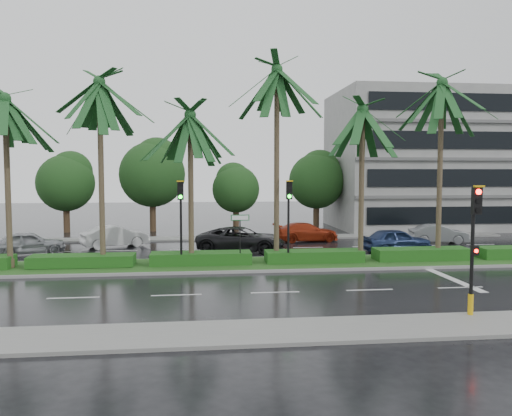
{
  "coord_description": "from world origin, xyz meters",
  "views": [
    {
      "loc": [
        -3.01,
        -24.89,
        4.87
      ],
      "look_at": [
        -0.06,
        1.5,
        3.02
      ],
      "focal_mm": 35.0,
      "sensor_mm": 36.0,
      "label": 1
    }
  ],
  "objects": [
    {
      "name": "far_sidewalk",
      "position": [
        0.0,
        12.0,
        0.06
      ],
      "size": [
        40.0,
        2.0,
        0.12
      ],
      "primitive_type": "cube",
      "color": "slate",
      "rests_on": "ground"
    },
    {
      "name": "near_sidewalk",
      "position": [
        0.0,
        -10.2,
        0.06
      ],
      "size": [
        40.0,
        2.4,
        0.12
      ],
      "primitive_type": "cube",
      "color": "slate",
      "rests_on": "ground"
    },
    {
      "name": "bg_trees",
      "position": [
        -0.48,
        17.59,
        4.53
      ],
      "size": [
        32.71,
        5.46,
        7.88
      ],
      "color": "#322416",
      "rests_on": "ground"
    },
    {
      "name": "hedge",
      "position": [
        0.0,
        1.0,
        0.45
      ],
      "size": [
        35.2,
        1.4,
        0.6
      ],
      "color": "#1B4714",
      "rests_on": "median"
    },
    {
      "name": "building",
      "position": [
        17.0,
        18.0,
        6.0
      ],
      "size": [
        16.0,
        10.0,
        12.0
      ],
      "primitive_type": "cube",
      "color": "gray",
      "rests_on": "ground"
    },
    {
      "name": "car_white",
      "position": [
        -8.63,
        8.59,
        0.71
      ],
      "size": [
        3.18,
        4.53,
        1.42
      ],
      "primitive_type": "imported",
      "rotation": [
        0.0,
        0.0,
        2.01
      ],
      "color": "beige",
      "rests_on": "ground"
    },
    {
      "name": "car_darkgrey",
      "position": [
        -0.5,
        5.78,
        0.77
      ],
      "size": [
        3.78,
        5.98,
        1.54
      ],
      "primitive_type": "imported",
      "rotation": [
        0.0,
        0.0,
        1.33
      ],
      "color": "black",
      "rests_on": "ground"
    },
    {
      "name": "car_grey",
      "position": [
        13.5,
        8.06,
        0.65
      ],
      "size": [
        1.95,
        4.11,
        1.3
      ],
      "primitive_type": "imported",
      "rotation": [
        0.0,
        0.0,
        1.42
      ],
      "color": "slate",
      "rests_on": "ground"
    },
    {
      "name": "median",
      "position": [
        0.0,
        1.0,
        0.08
      ],
      "size": [
        36.0,
        4.0,
        0.15
      ],
      "color": "gray",
      "rests_on": "ground"
    },
    {
      "name": "lane_markings",
      "position": [
        3.04,
        -0.43,
        0.01
      ],
      "size": [
        34.0,
        13.06,
        0.01
      ],
      "color": "silver",
      "rests_on": "ground"
    },
    {
      "name": "signal_median_left",
      "position": [
        -4.0,
        0.3,
        3.0
      ],
      "size": [
        0.34,
        0.42,
        4.36
      ],
      "color": "black",
      "rests_on": "median"
    },
    {
      "name": "car_silver",
      "position": [
        -13.27,
        6.03,
        0.71
      ],
      "size": [
        3.13,
        4.47,
        1.41
      ],
      "primitive_type": "imported",
      "rotation": [
        0.0,
        0.0,
        1.96
      ],
      "color": "#989BA0",
      "rests_on": "ground"
    },
    {
      "name": "car_blue",
      "position": [
        9.0,
        4.54,
        0.74
      ],
      "size": [
        2.35,
        4.52,
        1.47
      ],
      "primitive_type": "imported",
      "rotation": [
        0.0,
        0.0,
        1.72
      ],
      "color": "navy",
      "rests_on": "ground"
    },
    {
      "name": "car_red",
      "position": [
        4.5,
        9.96,
        0.67
      ],
      "size": [
        2.39,
        4.8,
        1.34
      ],
      "primitive_type": "imported",
      "rotation": [
        0.0,
        0.0,
        1.69
      ],
      "color": "#982710",
      "rests_on": "ground"
    },
    {
      "name": "signal_near",
      "position": [
        6.0,
        -9.39,
        2.5
      ],
      "size": [
        0.34,
        0.45,
        4.36
      ],
      "color": "black",
      "rests_on": "near_sidewalk"
    },
    {
      "name": "palm_row",
      "position": [
        -1.25,
        1.02,
        8.34
      ],
      "size": [
        26.3,
        4.2,
        10.93
      ],
      "color": "#49382A",
      "rests_on": "median"
    },
    {
      "name": "street_sign",
      "position": [
        -1.0,
        0.48,
        2.12
      ],
      "size": [
        0.95,
        0.09,
        2.6
      ],
      "color": "black",
      "rests_on": "median"
    },
    {
      "name": "signal_median_right",
      "position": [
        1.5,
        0.3,
        3.0
      ],
      "size": [
        0.34,
        0.42,
        4.36
      ],
      "color": "black",
      "rests_on": "median"
    },
    {
      "name": "ground",
      "position": [
        0.0,
        0.0,
        0.0
      ],
      "size": [
        120.0,
        120.0,
        0.0
      ],
      "primitive_type": "plane",
      "color": "black",
      "rests_on": "ground"
    }
  ]
}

